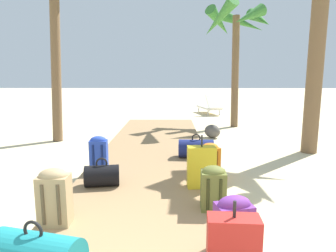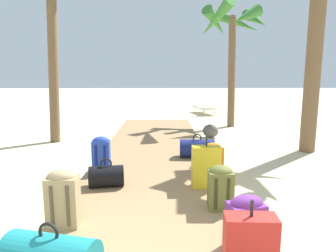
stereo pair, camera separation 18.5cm
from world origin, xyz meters
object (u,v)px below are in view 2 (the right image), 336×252
at_px(backpack_orange, 213,157).
at_px(palm_tree_far_right, 234,29).
at_px(backpack_blue, 101,153).
at_px(duffel_bag_navy, 197,148).
at_px(suitcase_yellow, 206,167).
at_px(lounge_chair, 205,106).
at_px(suitcase_red, 250,251).
at_px(backpack_tan, 63,196).
at_px(duffel_bag_black, 106,176).
at_px(backpack_olive, 221,186).
at_px(backpack_purple, 246,221).

height_order(backpack_orange, palm_tree_far_right, palm_tree_far_right).
height_order(backpack_blue, backpack_orange, backpack_blue).
bearing_deg(backpack_orange, duffel_bag_navy, 97.91).
bearing_deg(backpack_blue, suitcase_yellow, -23.27).
height_order(backpack_orange, suitcase_yellow, suitcase_yellow).
relative_size(suitcase_yellow, lounge_chair, 0.45).
relative_size(duffel_bag_navy, suitcase_yellow, 0.91).
bearing_deg(suitcase_red, palm_tree_far_right, 78.41).
distance_m(backpack_tan, suitcase_yellow, 1.93).
bearing_deg(duffel_bag_black, backpack_olive, -26.60).
bearing_deg(backpack_purple, backpack_olive, 94.67).
height_order(backpack_tan, lounge_chair, lounge_chair).
height_order(backpack_purple, suitcase_yellow, suitcase_yellow).
bearing_deg(suitcase_yellow, backpack_orange, 71.94).
bearing_deg(backpack_tan, lounge_chair, 73.53).
relative_size(backpack_purple, suitcase_yellow, 0.69).
height_order(backpack_blue, palm_tree_far_right, palm_tree_far_right).
relative_size(duffel_bag_navy, duffel_bag_black, 1.29).
distance_m(backpack_purple, lounge_chair, 9.92).
relative_size(backpack_purple, lounge_chair, 0.31).
bearing_deg(backpack_olive, lounge_chair, 83.02).
height_order(backpack_blue, duffel_bag_navy, backpack_blue).
xyz_separation_m(backpack_tan, lounge_chair, (2.79, 9.42, -0.07)).
xyz_separation_m(backpack_olive, lounge_chair, (1.11, 9.04, -0.02)).
bearing_deg(lounge_chair, backpack_blue, -109.63).
height_order(duffel_bag_black, lounge_chair, lounge_chair).
bearing_deg(duffel_bag_navy, suitcase_red, -90.31).
height_order(backpack_purple, backpack_tan, backpack_tan).
bearing_deg(palm_tree_far_right, duffel_bag_navy, -110.74).
xyz_separation_m(backpack_olive, backpack_purple, (0.07, -0.82, -0.01)).
relative_size(backpack_olive, backpack_blue, 0.90).
bearing_deg(duffel_bag_black, backpack_tan, -102.28).
height_order(backpack_orange, lounge_chair, lounge_chair).
xyz_separation_m(backpack_blue, backpack_tan, (-0.05, -1.74, 0.01)).
relative_size(backpack_orange, lounge_chair, 0.30).
relative_size(backpack_olive, duffel_bag_black, 1.01).
bearing_deg(duffel_bag_black, backpack_blue, 106.62).
xyz_separation_m(backpack_orange, lounge_chair, (0.99, 7.79, -0.01)).
bearing_deg(duffel_bag_navy, backpack_tan, -122.80).
xyz_separation_m(backpack_olive, duffel_bag_navy, (-0.02, 2.20, -0.10)).
bearing_deg(suitcase_yellow, backpack_olive, -84.38).
height_order(backpack_olive, suitcase_yellow, suitcase_yellow).
distance_m(backpack_orange, duffel_bag_black, 1.65).
height_order(duffel_bag_navy, suitcase_yellow, suitcase_yellow).
height_order(backpack_tan, duffel_bag_black, backpack_tan).
bearing_deg(backpack_purple, lounge_chair, 83.98).
distance_m(backpack_blue, palm_tree_far_right, 6.34).
height_order(suitcase_red, duffel_bag_black, suitcase_red).
xyz_separation_m(duffel_bag_navy, backpack_orange, (0.13, -0.95, 0.09)).
xyz_separation_m(backpack_orange, duffel_bag_black, (-1.55, -0.53, -0.11)).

